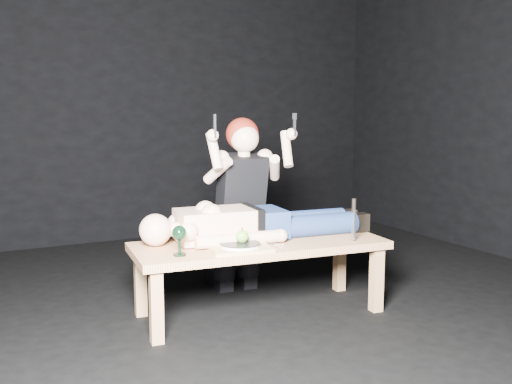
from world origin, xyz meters
The scene contains 13 objects.
ground centered at (0.00, 0.00, 0.00)m, with size 5.00×5.00×0.00m, color black.
back_wall centered at (0.00, 2.50, 1.50)m, with size 5.00×5.00×0.00m, color black.
table centered at (0.00, 0.07, 0.23)m, with size 1.53×0.57×0.45m, color tan.
lying_man centered at (0.06, 0.17, 0.57)m, with size 1.41×0.43×0.24m, color beige, non-canonical shape.
kneeling_woman centered at (0.08, 0.54, 0.61)m, with size 0.65×0.73×1.23m, color black, non-canonical shape.
serving_tray centered at (-0.20, -0.07, 0.46)m, with size 0.35×0.25×0.02m, color tan.
plate centered at (-0.20, -0.07, 0.48)m, with size 0.23×0.23×0.02m, color white.
apple centered at (-0.18, -0.06, 0.53)m, with size 0.07×0.07×0.07m, color #568F24.
goblet centered at (-0.54, -0.03, 0.53)m, with size 0.08×0.08×0.17m, color black, non-canonical shape.
fork_flat centered at (-0.33, -0.06, 0.45)m, with size 0.01×0.16×0.01m, color #B2B2B7.
knife_flat centered at (0.02, -0.09, 0.45)m, with size 0.01×0.16×0.01m, color #B2B2B7.
spoon_flat centered at (0.04, -0.02, 0.45)m, with size 0.01×0.16×0.01m, color #B2B2B7.
carving_knife centered at (0.52, -0.17, 0.58)m, with size 0.03×0.04×0.26m, color #B2B2B7, non-canonical shape.
Camera 1 is at (-1.61, -3.01, 1.25)m, focal length 41.03 mm.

